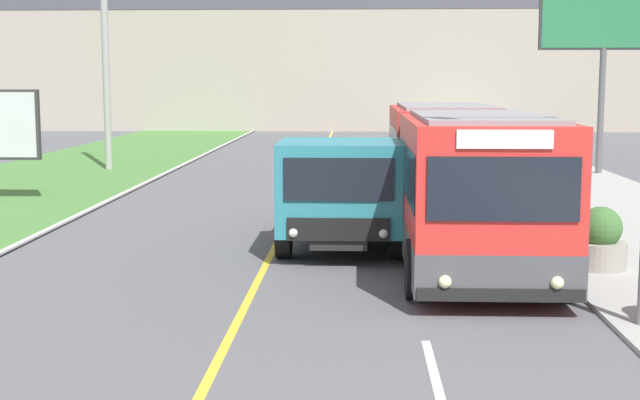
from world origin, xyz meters
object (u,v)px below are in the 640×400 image
object	(u,v)px
city_bus	(459,177)
traffic_light_mast	(610,56)
planter_round_second	(600,241)
utility_pole_far	(104,20)
dump_truck	(341,192)
planter_round_third	(555,212)
billboard_large	(605,20)

from	to	relation	value
city_bus	traffic_light_mast	world-z (taller)	traffic_light_mast
planter_round_second	utility_pole_far	bearing A→B (deg)	128.01
dump_truck	planter_round_third	xyz separation A→B (m)	(4.92, 1.66, -0.63)
traffic_light_mast	billboard_large	bearing A→B (deg)	75.21
utility_pole_far	planter_round_third	distance (m)	21.44
city_bus	utility_pole_far	world-z (taller)	utility_pole_far
city_bus	utility_pole_far	bearing A→B (deg)	127.00
billboard_large	city_bus	bearing A→B (deg)	-114.94
traffic_light_mast	planter_round_second	size ratio (longest dim) A/B	5.29
dump_truck	planter_round_second	distance (m)	5.41
utility_pole_far	planter_round_second	bearing A→B (deg)	-51.99
dump_truck	billboard_large	bearing A→B (deg)	58.17
traffic_light_mast	billboard_large	xyz separation A→B (m)	(5.66, 21.45, 1.88)
billboard_large	planter_round_second	bearing A→B (deg)	-104.76
utility_pole_far	traffic_light_mast	xyz separation A→B (m)	(13.52, -22.56, -2.00)
city_bus	traffic_light_mast	distance (m)	6.96
city_bus	traffic_light_mast	size ratio (longest dim) A/B	1.92
utility_pole_far	billboard_large	world-z (taller)	utility_pole_far
planter_round_third	billboard_large	bearing A→B (deg)	71.37
dump_truck	utility_pole_far	size ratio (longest dim) A/B	0.54
utility_pole_far	planter_round_third	world-z (taller)	utility_pole_far
billboard_large	planter_round_second	distance (m)	18.86
city_bus	billboard_large	xyz separation A→B (m)	(7.00, 15.06, 4.29)
dump_truck	billboard_large	distance (m)	18.65
city_bus	planter_round_second	xyz separation A→B (m)	(2.39, -2.47, -0.92)
traffic_light_mast	billboard_large	size ratio (longest dim) A/B	0.82
planter_round_third	city_bus	bearing A→B (deg)	-150.30
billboard_large	planter_round_third	size ratio (longest dim) A/B	6.47
dump_truck	planter_round_second	world-z (taller)	dump_truck
dump_truck	city_bus	bearing A→B (deg)	6.76
utility_pole_far	traffic_light_mast	size ratio (longest dim) A/B	1.89
planter_round_second	planter_round_third	xyz separation A→B (m)	(0.00, 3.83, -0.00)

